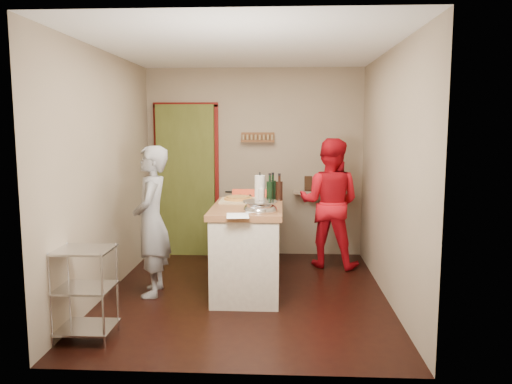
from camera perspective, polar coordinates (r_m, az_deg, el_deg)
floor at (r=5.52m, az=-1.21°, el=-11.59°), size 3.50×3.50×0.00m
back_wall at (r=7.09m, az=-5.35°, el=2.05°), size 3.00×0.44×2.60m
left_wall at (r=5.55m, az=-16.88°, el=1.96°), size 0.04×3.50×2.60m
right_wall at (r=5.34m, az=15.02°, el=1.82°), size 0.04×3.50×2.60m
ceiling at (r=5.27m, az=-1.29°, el=16.28°), size 3.00×3.50×0.02m
stove at (r=6.77m, az=0.07°, el=-4.03°), size 0.60×0.63×1.00m
wire_shelving at (r=4.55m, az=-18.99°, el=-10.45°), size 0.48×0.40×0.80m
island at (r=5.47m, az=-0.92°, el=-6.26°), size 0.75×1.42×1.27m
person_stripe at (r=5.44m, az=-11.85°, el=-3.28°), size 0.45×0.62×1.60m
person_red at (r=6.48m, az=8.40°, el=-1.24°), size 0.95×0.83×1.66m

